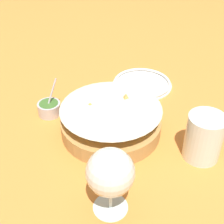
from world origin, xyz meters
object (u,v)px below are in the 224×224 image
object	(u,v)px
side_plate	(142,83)
sauce_cup	(49,108)
beer_mug	(204,138)
wine_glass	(110,174)
food_basket	(112,121)

from	to	relation	value
side_plate	sauce_cup	bearing A→B (deg)	162.45
sauce_cup	beer_mug	xyz separation A→B (m)	(0.14, -0.40, 0.03)
beer_mug	side_plate	world-z (taller)	beer_mug
wine_glass	beer_mug	bearing A→B (deg)	-12.03
food_basket	sauce_cup	size ratio (longest dim) A/B	2.53
beer_mug	side_plate	size ratio (longest dim) A/B	0.68
sauce_cup	beer_mug	size ratio (longest dim) A/B	0.79
beer_mug	side_plate	xyz separation A→B (m)	(0.16, 0.30, -0.05)
wine_glass	beer_mug	xyz separation A→B (m)	(0.26, -0.06, -0.05)
side_plate	wine_glass	bearing A→B (deg)	-149.01
food_basket	wine_glass	world-z (taller)	wine_glass
wine_glass	side_plate	size ratio (longest dim) A/B	0.78
food_basket	beer_mug	size ratio (longest dim) A/B	1.99
sauce_cup	side_plate	xyz separation A→B (m)	(0.30, -0.09, -0.01)
wine_glass	beer_mug	distance (m)	0.27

